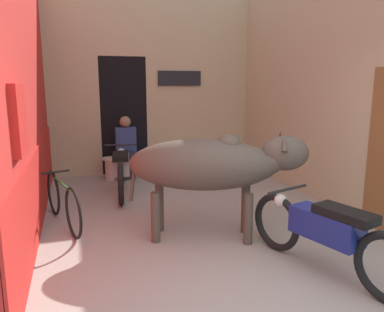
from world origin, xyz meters
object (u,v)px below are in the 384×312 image
(plastic_stool, at_px, (111,168))
(cow, at_px, (212,165))
(shopkeeper_seated, at_px, (126,146))
(motorcycle_far, at_px, (121,168))
(bicycle, at_px, (62,201))
(motorcycle_near, at_px, (326,232))

(plastic_stool, bearing_deg, cow, -74.02)
(shopkeeper_seated, height_order, plastic_stool, shopkeeper_seated)
(motorcycle_far, xyz_separation_m, bicycle, (-0.94, -1.28, -0.11))
(cow, distance_m, plastic_stool, 3.45)
(motorcycle_near, xyz_separation_m, shopkeeper_seated, (-1.38, 4.47, 0.22))
(motorcycle_far, bearing_deg, cow, -69.59)
(bicycle, bearing_deg, motorcycle_far, 53.67)
(cow, distance_m, bicycle, 2.11)
(motorcycle_near, height_order, motorcycle_far, motorcycle_far)
(cow, relative_size, motorcycle_near, 1.15)
(motorcycle_near, xyz_separation_m, plastic_stool, (-1.70, 4.43, -0.20))
(motorcycle_near, relative_size, motorcycle_far, 0.97)
(motorcycle_far, bearing_deg, motorcycle_near, -64.97)
(cow, height_order, bicycle, cow)
(plastic_stool, bearing_deg, shopkeeper_seated, 6.12)
(shopkeeper_seated, bearing_deg, motorcycle_far, -102.74)
(cow, bearing_deg, motorcycle_near, -57.10)
(cow, xyz_separation_m, plastic_stool, (-0.93, 3.25, -0.69))
(motorcycle_near, distance_m, shopkeeper_seated, 4.68)
(cow, relative_size, bicycle, 1.35)
(motorcycle_near, distance_m, bicycle, 3.35)
(motorcycle_near, relative_size, shopkeeper_seated, 1.54)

